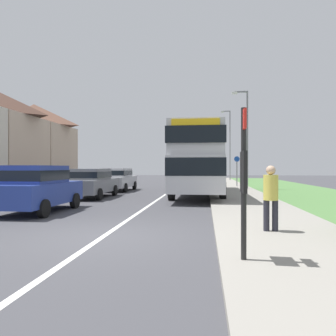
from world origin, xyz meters
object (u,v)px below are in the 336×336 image
(double_decker_bus, at_px, (198,159))
(parked_car_grey, at_px, (91,182))
(parked_car_blue, at_px, (36,187))
(street_lamp_far, at_px, (229,141))
(street_lamp_mid, at_px, (246,133))
(parked_car_silver, at_px, (118,178))
(cycle_route_sign, at_px, (237,170))
(bus_stop_sign, at_px, (244,173))
(pedestrian_at_stop, at_px, (271,195))

(double_decker_bus, height_order, parked_car_grey, double_decker_bus)
(parked_car_grey, bearing_deg, parked_car_blue, -90.17)
(double_decker_bus, height_order, street_lamp_far, street_lamp_far)
(parked_car_blue, relative_size, parked_car_grey, 0.92)
(street_lamp_mid, xyz_separation_m, street_lamp_far, (0.02, 16.03, 0.73))
(double_decker_bus, xyz_separation_m, parked_car_silver, (-5.60, 2.68, -1.27))
(parked_car_grey, height_order, street_lamp_far, street_lamp_far)
(double_decker_bus, xyz_separation_m, cycle_route_sign, (2.92, 7.22, -0.72))
(parked_car_grey, relative_size, street_lamp_mid, 0.62)
(double_decker_bus, xyz_separation_m, bus_stop_sign, (1.03, -13.48, -0.60))
(parked_car_grey, relative_size, street_lamp_far, 0.51)
(parked_car_blue, distance_m, pedestrian_at_stop, 8.22)
(parked_car_blue, height_order, pedestrian_at_stop, parked_car_blue)
(parked_car_grey, bearing_deg, street_lamp_far, 68.60)
(parked_car_silver, bearing_deg, cycle_route_sign, 28.01)
(parked_car_blue, bearing_deg, street_lamp_mid, 54.11)
(cycle_route_sign, bearing_deg, street_lamp_far, 88.41)
(cycle_route_sign, bearing_deg, double_decker_bus, -112.06)
(parked_car_grey, relative_size, pedestrian_at_stop, 2.61)
(parked_car_grey, height_order, pedestrian_at_stop, pedestrian_at_stop)
(pedestrian_at_stop, bearing_deg, parked_car_grey, 131.11)
(parked_car_grey, relative_size, cycle_route_sign, 1.73)
(double_decker_bus, distance_m, cycle_route_sign, 7.82)
(double_decker_bus, height_order, parked_car_silver, double_decker_bus)
(bus_stop_sign, bearing_deg, parked_car_silver, 112.30)
(cycle_route_sign, bearing_deg, street_lamp_mid, -82.80)
(pedestrian_at_stop, bearing_deg, street_lamp_mid, 85.09)
(double_decker_bus, distance_m, parked_car_blue, 9.80)
(parked_car_blue, distance_m, parked_car_grey, 5.58)
(parked_car_silver, distance_m, cycle_route_sign, 9.67)
(double_decker_bus, xyz_separation_m, street_lamp_mid, (3.27, 4.44, 1.94))
(parked_car_silver, relative_size, cycle_route_sign, 1.75)
(parked_car_silver, distance_m, street_lamp_mid, 9.60)
(bus_stop_sign, relative_size, cycle_route_sign, 1.03)
(parked_car_blue, bearing_deg, cycle_route_sign, 60.43)
(bus_stop_sign, bearing_deg, parked_car_grey, 120.90)
(pedestrian_at_stop, relative_size, street_lamp_far, 0.20)
(street_lamp_mid, bearing_deg, cycle_route_sign, 97.20)
(parked_car_silver, height_order, bus_stop_sign, bus_stop_sign)
(double_decker_bus, distance_m, parked_car_silver, 6.34)
(parked_car_blue, height_order, cycle_route_sign, cycle_route_sign)
(double_decker_bus, distance_m, street_lamp_far, 20.90)
(pedestrian_at_stop, relative_size, cycle_route_sign, 0.66)
(parked_car_blue, xyz_separation_m, pedestrian_at_stop, (7.60, -3.12, 0.05))
(parked_car_blue, relative_size, cycle_route_sign, 1.59)
(parked_car_blue, height_order, parked_car_grey, parked_car_blue)
(double_decker_bus, height_order, bus_stop_sign, double_decker_bus)
(parked_car_silver, xyz_separation_m, cycle_route_sign, (8.52, 4.53, 0.56))
(parked_car_grey, bearing_deg, parked_car_silver, 89.51)
(bus_stop_sign, bearing_deg, street_lamp_mid, 82.85)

